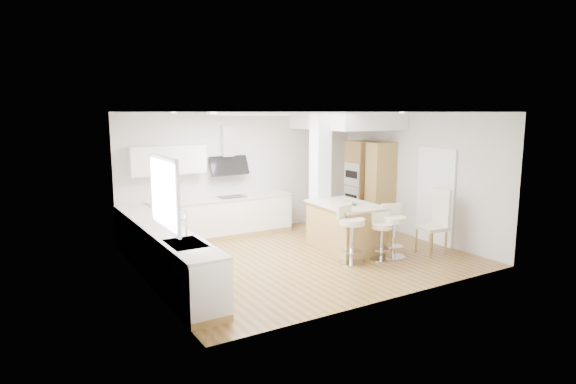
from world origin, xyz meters
TOP-DOWN VIEW (x-y plane):
  - ground at (0.00, 0.00)m, footprint 6.00×6.00m
  - ceiling at (0.00, 0.00)m, footprint 6.00×5.00m
  - wall_back at (0.00, 2.50)m, footprint 6.00×0.04m
  - wall_left at (-3.00, 0.00)m, footprint 0.04×5.00m
  - wall_right at (3.00, 0.00)m, footprint 0.04×5.00m
  - skylight at (-0.79, 0.60)m, footprint 4.10×2.10m
  - window_left at (-2.96, -0.90)m, footprint 0.06×1.28m
  - doorway_right at (2.97, -0.60)m, footprint 0.05×1.00m
  - counter_left at (-2.70, 0.23)m, footprint 0.63×4.50m
  - counter_back at (-0.91, 2.22)m, footprint 3.62×0.63m
  - pillar at (1.05, 0.95)m, footprint 0.35×0.35m
  - soffit at (2.10, 1.40)m, footprint 1.78×2.20m
  - oven_column at (2.68, 1.23)m, footprint 0.63×1.21m
  - peninsula at (1.01, -0.01)m, footprint 1.13×1.63m
  - bar_stool_a at (0.53, -0.81)m, footprint 0.62×0.62m
  - bar_stool_b at (1.17, -0.93)m, footprint 0.54×0.54m
  - bar_stool_c at (1.48, -0.94)m, footprint 0.60×0.60m
  - dining_chair at (2.42, -1.16)m, footprint 0.56×0.56m

SIDE VIEW (x-z plane):
  - ground at x=0.00m, z-range 0.00..0.00m
  - ceiling at x=0.00m, z-range -0.01..0.01m
  - counter_left at x=-2.70m, z-range -0.22..1.13m
  - peninsula at x=1.01m, z-range -0.03..1.00m
  - bar_stool_b at x=1.17m, z-range 0.06..0.96m
  - bar_stool_c at x=1.48m, z-range 0.06..1.10m
  - bar_stool_a at x=0.53m, z-range 0.07..1.16m
  - dining_chair at x=2.42m, z-range 0.04..1.34m
  - counter_back at x=-0.91m, z-range -0.55..1.95m
  - doorway_right at x=2.97m, z-range -0.05..2.05m
  - oven_column at x=2.68m, z-range 0.00..2.10m
  - wall_back at x=0.00m, z-range 0.00..2.80m
  - wall_left at x=-3.00m, z-range 0.00..2.80m
  - wall_right at x=3.00m, z-range 0.00..2.80m
  - pillar at x=1.05m, z-range 0.00..2.80m
  - window_left at x=-2.96m, z-range 1.16..2.23m
  - soffit at x=2.10m, z-range 2.40..2.80m
  - skylight at x=-0.79m, z-range 2.74..2.80m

